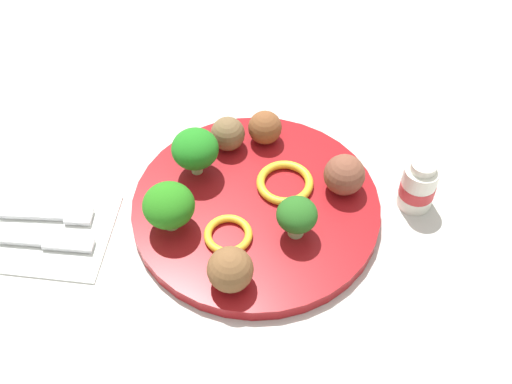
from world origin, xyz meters
TOP-DOWN VIEW (x-y plane):
  - ground_plane at (0.00, 0.00)m, footprint 4.00×4.00m
  - plate at (0.00, 0.00)m, footprint 0.28×0.28m
  - broccoli_floret_front_right at (0.04, -0.04)m, footprint 0.04×0.04m
  - broccoli_floret_mid_right at (-0.07, 0.05)m, footprint 0.05×0.05m
  - broccoli_floret_back_right at (-0.09, -0.03)m, footprint 0.06×0.06m
  - meatball_far_rim at (0.10, 0.03)m, footprint 0.05×0.05m
  - meatball_front_right at (0.01, 0.10)m, footprint 0.04×0.04m
  - meatball_mid_left at (-0.04, 0.09)m, footprint 0.04×0.04m
  - meatball_near_rim at (-0.02, -0.10)m, footprint 0.05×0.05m
  - pepper_ring_back_left at (0.03, 0.03)m, footprint 0.09×0.09m
  - pepper_ring_center at (-0.03, -0.05)m, footprint 0.07×0.07m
  - napkin at (-0.25, -0.03)m, footprint 0.18×0.14m
  - fork at (-0.24, -0.02)m, footprint 0.12×0.02m
  - knife at (-0.24, -0.05)m, footprint 0.15×0.02m
  - yogurt_bottle at (0.18, 0.02)m, footprint 0.04×0.04m

SIDE VIEW (x-z plane):
  - ground_plane at x=0.00m, z-range 0.00..0.00m
  - napkin at x=-0.25m, z-range 0.00..0.01m
  - knife at x=-0.24m, z-range 0.00..0.01m
  - fork at x=-0.24m, z-range 0.00..0.01m
  - plate at x=0.00m, z-range 0.00..0.02m
  - pepper_ring_center at x=-0.03m, z-range 0.02..0.02m
  - pepper_ring_back_left at x=0.03m, z-range 0.02..0.03m
  - yogurt_bottle at x=0.18m, z-range 0.00..0.06m
  - meatball_front_right at x=0.01m, z-range 0.02..0.06m
  - meatball_mid_left at x=-0.04m, z-range 0.02..0.06m
  - meatball_far_rim at x=0.10m, z-range 0.02..0.06m
  - meatball_near_rim at x=-0.02m, z-range 0.02..0.06m
  - broccoli_floret_front_right at x=0.04m, z-range 0.02..0.07m
  - broccoli_floret_back_right at x=-0.09m, z-range 0.02..0.08m
  - broccoli_floret_mid_right at x=-0.07m, z-range 0.02..0.08m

